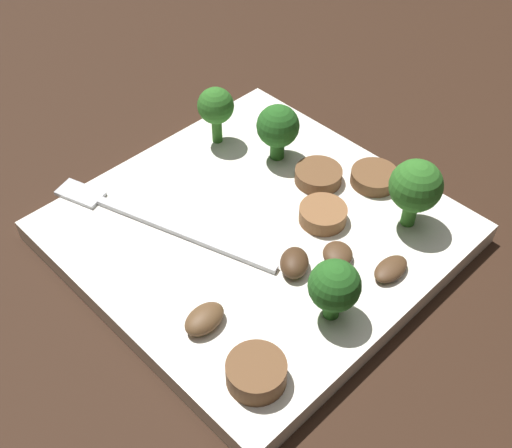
{
  "coord_description": "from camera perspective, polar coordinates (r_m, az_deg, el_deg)",
  "views": [
    {
      "loc": [
        -0.23,
        0.22,
        0.34
      ],
      "look_at": [
        0.0,
        0.0,
        0.02
      ],
      "focal_mm": 44.84,
      "sensor_mm": 36.0,
      "label": 1
    }
  ],
  "objects": [
    {
      "name": "plate",
      "position": [
        0.46,
        0.0,
        -0.72
      ],
      "size": [
        0.24,
        0.24,
        0.02
      ],
      "primitive_type": "cube",
      "color": "white",
      "rests_on": "ground_plane"
    },
    {
      "name": "fork",
      "position": [
        0.46,
        -9.81,
        0.46
      ],
      "size": [
        0.17,
        0.07,
        0.0
      ],
      "rotation": [
        0.0,
        0.0,
        0.31
      ],
      "color": "silver",
      "rests_on": "plate"
    },
    {
      "name": "sausage_slice_2",
      "position": [
        0.45,
        5.99,
        0.86
      ],
      "size": [
        0.05,
        0.05,
        0.01
      ],
      "primitive_type": "cylinder",
      "rotation": [
        0.0,
        0.0,
        2.01
      ],
      "color": "brown",
      "rests_on": "plate"
    },
    {
      "name": "mushroom_4",
      "position": [
        0.43,
        11.93,
        -3.94
      ],
      "size": [
        0.02,
        0.03,
        0.01
      ],
      "primitive_type": "ellipsoid",
      "rotation": [
        0.0,
        0.0,
        1.58
      ],
      "color": "#4C331E",
      "rests_on": "plate"
    },
    {
      "name": "broccoli_floret_3",
      "position": [
        0.38,
        7.01,
        -5.57
      ],
      "size": [
        0.03,
        0.03,
        0.04
      ],
      "color": "#296420",
      "rests_on": "plate"
    },
    {
      "name": "broccoli_floret_0",
      "position": [
        0.44,
        14.05,
        3.23
      ],
      "size": [
        0.04,
        0.04,
        0.05
      ],
      "color": "#347525",
      "rests_on": "plate"
    },
    {
      "name": "sausage_slice_1",
      "position": [
        0.49,
        10.5,
        4.13
      ],
      "size": [
        0.05,
        0.05,
        0.01
      ],
      "primitive_type": "cylinder",
      "rotation": [
        0.0,
        0.0,
        0.55
      ],
      "color": "brown",
      "rests_on": "plate"
    },
    {
      "name": "ground_plane",
      "position": [
        0.47,
        0.0,
        -1.41
      ],
      "size": [
        1.4,
        1.4,
        0.0
      ],
      "primitive_type": "plane",
      "color": "black"
    },
    {
      "name": "mushroom_1",
      "position": [
        0.43,
        7.3,
        -2.68
      ],
      "size": [
        0.03,
        0.03,
        0.01
      ],
      "primitive_type": "ellipsoid",
      "rotation": [
        0.0,
        0.0,
        2.36
      ],
      "color": "#4C331E",
      "rests_on": "plate"
    },
    {
      "name": "broccoli_floret_1",
      "position": [
        0.51,
        -3.61,
        10.36
      ],
      "size": [
        0.03,
        0.03,
        0.05
      ],
      "color": "#347525",
      "rests_on": "plate"
    },
    {
      "name": "mushroom_3",
      "position": [
        0.39,
        -4.63,
        -8.43
      ],
      "size": [
        0.02,
        0.03,
        0.01
      ],
      "primitive_type": "ellipsoid",
      "rotation": [
        0.0,
        0.0,
        4.78
      ],
      "color": "brown",
      "rests_on": "plate"
    },
    {
      "name": "broccoli_floret_2",
      "position": [
        0.49,
        1.97,
        8.61
      ],
      "size": [
        0.03,
        0.03,
        0.05
      ],
      "color": "#296420",
      "rests_on": "plate"
    },
    {
      "name": "mushroom_0",
      "position": [
        0.42,
        3.44,
        -3.46
      ],
      "size": [
        0.03,
        0.03,
        0.01
      ],
      "primitive_type": "ellipsoid",
      "rotation": [
        0.0,
        0.0,
        2.24
      ],
      "color": "#422B19",
      "rests_on": "plate"
    },
    {
      "name": "sausage_slice_3",
      "position": [
        0.37,
        0.03,
        -13.12
      ],
      "size": [
        0.05,
        0.05,
        0.01
      ],
      "primitive_type": "cylinder",
      "rotation": [
        0.0,
        0.0,
        1.98
      ],
      "color": "brown",
      "rests_on": "plate"
    },
    {
      "name": "sausage_slice_0",
      "position": [
        0.48,
        6.0,
        4.06
      ],
      "size": [
        0.04,
        0.04,
        0.01
      ],
      "primitive_type": "cylinder",
      "rotation": [
        0.0,
        0.0,
        2.99
      ],
      "color": "brown",
      "rests_on": "plate"
    }
  ]
}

